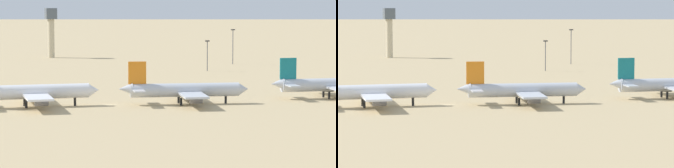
{
  "view_description": "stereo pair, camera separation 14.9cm",
  "coord_description": "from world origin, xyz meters",
  "views": [
    {
      "loc": [
        -73.31,
        -276.6,
        35.06
      ],
      "look_at": [
        16.73,
        -3.87,
        6.0
      ],
      "focal_mm": 105.03,
      "sensor_mm": 36.0,
      "label": 1
    },
    {
      "loc": [
        -73.17,
        -276.65,
        35.06
      ],
      "look_at": [
        16.73,
        -3.87,
        6.0
      ],
      "focal_mm": 105.03,
      "sensor_mm": 36.0,
      "label": 2
    }
  ],
  "objects": [
    {
      "name": "control_tower",
      "position": [
        21.46,
        190.64,
        14.44
      ],
      "size": [
        5.2,
        5.2,
        23.93
      ],
      "color": "#C6B793",
      "rests_on": "ground"
    },
    {
      "name": "parked_jet_orange_3",
      "position": [
        21.03,
        -5.48,
        4.2
      ],
      "size": [
        38.66,
        32.97,
        12.81
      ],
      "rotation": [
        0.0,
        0.0,
        -0.18
      ],
      "color": "silver",
      "rests_on": "ground"
    },
    {
      "name": "ground",
      "position": [
        0.0,
        0.0,
        0.0
      ],
      "size": [
        4000.0,
        4000.0,
        0.0
      ],
      "primitive_type": "plane",
      "color": "tan"
    },
    {
      "name": "light_pole_east",
      "position": [
        67.0,
        97.29,
        7.43
      ],
      "size": [
        1.8,
        0.5,
        12.55
      ],
      "color": "#59595E",
      "rests_on": "ground"
    },
    {
      "name": "parked_jet_yellow_2",
      "position": [
        -23.33,
        2.04,
        4.38
      ],
      "size": [
        40.47,
        34.11,
        13.36
      ],
      "rotation": [
        0.0,
        0.0,
        -0.07
      ],
      "color": "white",
      "rests_on": "ground"
    },
    {
      "name": "light_pole_west",
      "position": [
        90.34,
        127.25,
        8.96
      ],
      "size": [
        1.8,
        0.5,
        15.51
      ],
      "color": "#59595E",
      "rests_on": "ground"
    },
    {
      "name": "parked_jet_teal_4",
      "position": [
        69.36,
        -4.73,
        4.18
      ],
      "size": [
        38.64,
        32.69,
        12.76
      ],
      "rotation": [
        0.0,
        0.0,
        -0.11
      ],
      "color": "silver",
      "rests_on": "ground"
    }
  ]
}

